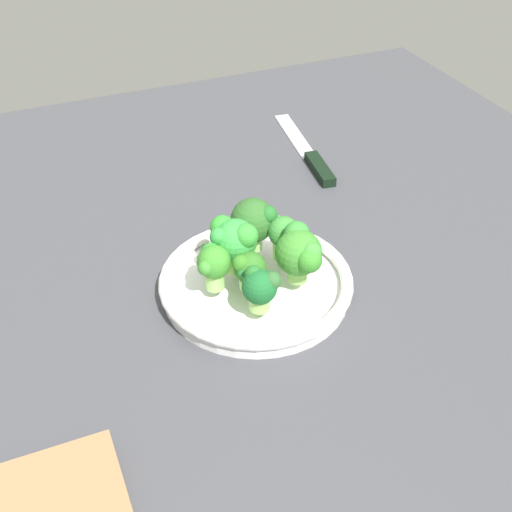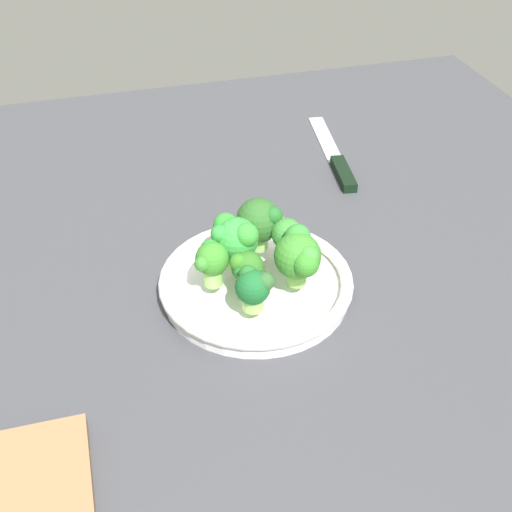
# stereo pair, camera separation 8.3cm
# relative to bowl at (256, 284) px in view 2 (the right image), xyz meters

# --- Properties ---
(ground_plane) EXTENTS (1.30, 1.30, 0.03)m
(ground_plane) POSITION_rel_bowl_xyz_m (0.02, 0.00, -0.03)
(ground_plane) COLOR #3F4046
(bowl) EXTENTS (0.25, 0.25, 0.03)m
(bowl) POSITION_rel_bowl_xyz_m (0.00, 0.00, 0.00)
(bowl) COLOR white
(bowl) RESTS_ON ground_plane
(broccoli_floret_0) EXTENTS (0.06, 0.06, 0.07)m
(broccoli_floret_0) POSITION_rel_bowl_xyz_m (0.03, 0.02, 0.06)
(broccoli_floret_0) COLOR #93D365
(broccoli_floret_0) RESTS_ON bowl
(broccoli_floret_1) EXTENTS (0.06, 0.06, 0.07)m
(broccoli_floret_1) POSITION_rel_bowl_xyz_m (0.05, -0.02, 0.06)
(broccoli_floret_1) COLOR #95C96C
(broccoli_floret_1) RESTS_ON bowl
(broccoli_floret_2) EXTENTS (0.07, 0.06, 0.07)m
(broccoli_floret_2) POSITION_rel_bowl_xyz_m (-0.03, -0.05, 0.06)
(broccoli_floret_2) COLOR #7EB951
(broccoli_floret_2) RESTS_ON bowl
(broccoli_floret_3) EXTENTS (0.04, 0.05, 0.05)m
(broccoli_floret_3) POSITION_rel_bowl_xyz_m (-0.06, 0.02, 0.05)
(broccoli_floret_3) COLOR #95CC63
(broccoli_floret_3) RESTS_ON bowl
(broccoli_floret_4) EXTENTS (0.05, 0.04, 0.06)m
(broccoli_floret_4) POSITION_rel_bowl_xyz_m (-0.00, 0.06, 0.05)
(broccoli_floret_4) COLOR #90CE64
(broccoli_floret_4) RESTS_ON bowl
(broccoli_floret_5) EXTENTS (0.04, 0.04, 0.05)m
(broccoli_floret_5) POSITION_rel_bowl_xyz_m (-0.02, 0.02, 0.04)
(broccoli_floret_5) COLOR #A1CD6B
(broccoli_floret_5) RESTS_ON bowl
(broccoli_floret_6) EXTENTS (0.05, 0.04, 0.06)m
(broccoli_floret_6) POSITION_rel_bowl_xyz_m (0.02, -0.05, 0.05)
(broccoli_floret_6) COLOR #A0C961
(broccoli_floret_6) RESTS_ON bowl
(knife) EXTENTS (0.27, 0.06, 0.01)m
(knife) POSITION_rel_bowl_xyz_m (0.28, -0.22, -0.01)
(knife) COLOR silver
(knife) RESTS_ON ground_plane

